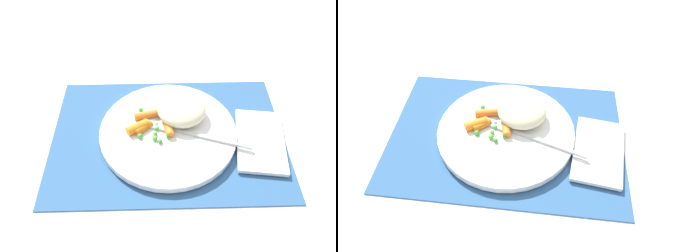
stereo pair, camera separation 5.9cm
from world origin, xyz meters
The scene contains 8 objects.
ground_plane centered at (0.00, 0.00, 0.00)m, with size 2.40×2.40×0.00m, color white.
placemat centered at (0.00, 0.00, 0.00)m, with size 0.44×0.31×0.01m, color #2D5684.
plate centered at (0.00, 0.00, 0.01)m, with size 0.26×0.26×0.01m, color white.
rice_mound centered at (-0.03, -0.03, 0.04)m, with size 0.09×0.09×0.04m, color beige.
carrot_portion centered at (0.03, -0.01, 0.03)m, with size 0.10×0.09×0.02m.
pea_scatter centered at (0.02, 0.00, 0.02)m, with size 0.07×0.09×0.01m.
fork centered at (-0.03, 0.01, 0.02)m, with size 0.19×0.07×0.01m.
napkin centered at (-0.17, 0.02, 0.01)m, with size 0.09×0.15×0.01m, color white.
Camera 1 is at (0.01, 0.41, 0.48)m, focal length 35.37 mm.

